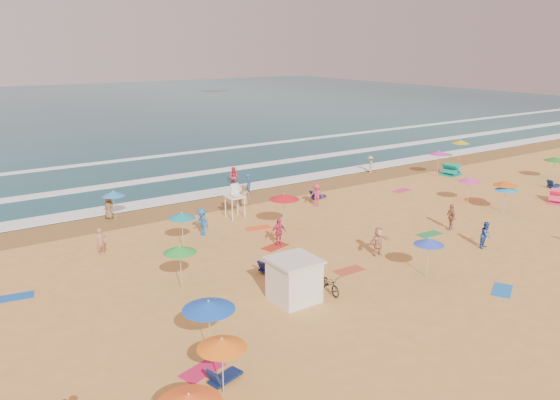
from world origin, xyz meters
TOP-DOWN VIEW (x-y plane):
  - ground at (0.00, 0.00)m, footprint 220.00×220.00m
  - ocean at (0.00, 84.00)m, footprint 220.00×140.00m
  - wet_sand at (0.00, 12.50)m, footprint 220.00×220.00m
  - surf_foam at (0.00, 21.32)m, footprint 200.00×18.70m
  - cabana at (-5.69, -4.58)m, footprint 2.00×2.00m
  - cabana_roof at (-5.69, -4.58)m, footprint 2.20×2.20m
  - bicycle at (-3.79, -4.88)m, footprint 0.84×1.88m
  - lifeguard_stand at (-1.63, 8.37)m, footprint 1.20×1.20m
  - beach_umbrellas at (0.35, 1.17)m, footprint 55.20×25.70m
  - loungers at (7.84, -4.41)m, footprint 42.57×23.81m
  - towels at (-0.23, -3.09)m, footprint 33.18×22.37m
  - popup_tents at (21.49, 3.04)m, footprint 2.98×13.12m
  - beachgoers at (-0.03, 4.86)m, footprint 37.18×26.42m

SIDE VIEW (x-z plane):
  - ground at x=0.00m, z-range 0.00..0.00m
  - ocean at x=0.00m, z-range -0.09..0.09m
  - wet_sand at x=0.00m, z-range 0.01..0.01m
  - towels at x=-0.23m, z-range 0.00..0.03m
  - surf_foam at x=0.00m, z-range 0.08..0.12m
  - loungers at x=7.84m, z-range 0.00..0.34m
  - bicycle at x=-3.79m, z-range 0.00..0.96m
  - popup_tents at x=21.49m, z-range 0.00..1.20m
  - beachgoers at x=-0.03m, z-range -0.19..1.86m
  - cabana at x=-5.69m, z-range 0.00..2.00m
  - lifeguard_stand at x=-1.63m, z-range 0.00..2.10m
  - cabana_roof at x=-5.69m, z-range 2.00..2.12m
  - beach_umbrellas at x=0.35m, z-range 1.69..2.52m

